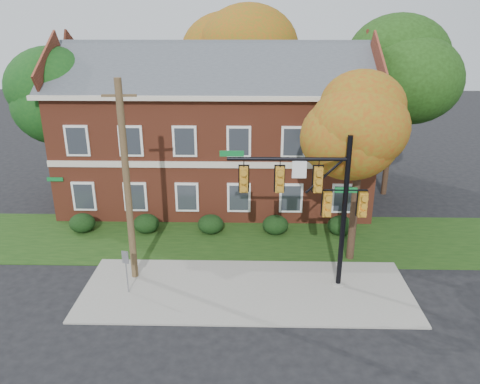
{
  "coord_description": "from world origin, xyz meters",
  "views": [
    {
      "loc": [
        0.12,
        -16.3,
        11.03
      ],
      "look_at": [
        -0.32,
        3.0,
        3.79
      ],
      "focal_mm": 35.0,
      "sensor_mm": 36.0,
      "label": 1
    }
  ],
  "objects_px": {
    "hedge_far_left": "(82,223)",
    "sign_post": "(126,265)",
    "tree_near_right": "(368,124)",
    "hedge_center": "(211,224)",
    "tree_far_rear": "(241,48)",
    "apartment_building": "(216,122)",
    "hedge_right": "(275,225)",
    "tree_left_rear": "(47,97)",
    "tree_right_rear": "(404,69)",
    "traffic_signal": "(316,197)",
    "hedge_left": "(146,224)",
    "utility_pole": "(127,184)",
    "hedge_far_right": "(340,225)"
  },
  "relations": [
    {
      "from": "hedge_center",
      "to": "tree_left_rear",
      "type": "height_order",
      "value": "tree_left_rear"
    },
    {
      "from": "traffic_signal",
      "to": "hedge_far_right",
      "type": "bearing_deg",
      "value": 66.53
    },
    {
      "from": "hedge_far_left",
      "to": "tree_left_rear",
      "type": "relative_size",
      "value": 0.16
    },
    {
      "from": "hedge_far_left",
      "to": "hedge_right",
      "type": "distance_m",
      "value": 10.5
    },
    {
      "from": "apartment_building",
      "to": "sign_post",
      "type": "height_order",
      "value": "apartment_building"
    },
    {
      "from": "tree_right_rear",
      "to": "apartment_building",
      "type": "bearing_deg",
      "value": -175.67
    },
    {
      "from": "hedge_far_left",
      "to": "utility_pole",
      "type": "relative_size",
      "value": 0.16
    },
    {
      "from": "tree_right_rear",
      "to": "traffic_signal",
      "type": "relative_size",
      "value": 1.58
    },
    {
      "from": "traffic_signal",
      "to": "utility_pole",
      "type": "distance_m",
      "value": 7.85
    },
    {
      "from": "hedge_far_left",
      "to": "tree_far_rear",
      "type": "distance_m",
      "value": 17.61
    },
    {
      "from": "hedge_center",
      "to": "tree_far_rear",
      "type": "distance_m",
      "value": 15.57
    },
    {
      "from": "tree_far_rear",
      "to": "tree_left_rear",
      "type": "bearing_deg",
      "value": -141.03
    },
    {
      "from": "hedge_center",
      "to": "tree_far_rear",
      "type": "xyz_separation_m",
      "value": [
        1.34,
        13.09,
        8.32
      ]
    },
    {
      "from": "apartment_building",
      "to": "tree_left_rear",
      "type": "bearing_deg",
      "value": -173.46
    },
    {
      "from": "apartment_building",
      "to": "traffic_signal",
      "type": "relative_size",
      "value": 2.79
    },
    {
      "from": "apartment_building",
      "to": "hedge_far_right",
      "type": "bearing_deg",
      "value": -36.89
    },
    {
      "from": "hedge_far_right",
      "to": "tree_far_rear",
      "type": "distance_m",
      "value": 16.51
    },
    {
      "from": "tree_left_rear",
      "to": "tree_right_rear",
      "type": "bearing_deg",
      "value": 5.36
    },
    {
      "from": "tree_left_rear",
      "to": "hedge_right",
      "type": "bearing_deg",
      "value": -17.37
    },
    {
      "from": "hedge_right",
      "to": "sign_post",
      "type": "height_order",
      "value": "sign_post"
    },
    {
      "from": "hedge_right",
      "to": "tree_left_rear",
      "type": "relative_size",
      "value": 0.16
    },
    {
      "from": "tree_right_rear",
      "to": "tree_far_rear",
      "type": "height_order",
      "value": "tree_far_rear"
    },
    {
      "from": "tree_far_rear",
      "to": "sign_post",
      "type": "height_order",
      "value": "tree_far_rear"
    },
    {
      "from": "apartment_building",
      "to": "tree_far_rear",
      "type": "xyz_separation_m",
      "value": [
        1.34,
        7.84,
        3.86
      ]
    },
    {
      "from": "hedge_far_right",
      "to": "traffic_signal",
      "type": "bearing_deg",
      "value": -112.98
    },
    {
      "from": "hedge_far_right",
      "to": "hedge_right",
      "type": "bearing_deg",
      "value": 180.0
    },
    {
      "from": "hedge_far_left",
      "to": "tree_far_rear",
      "type": "bearing_deg",
      "value": 57.5
    },
    {
      "from": "hedge_right",
      "to": "hedge_left",
      "type": "bearing_deg",
      "value": 180.0
    },
    {
      "from": "apartment_building",
      "to": "traffic_signal",
      "type": "bearing_deg",
      "value": -65.4
    },
    {
      "from": "tree_left_rear",
      "to": "apartment_building",
      "type": "bearing_deg",
      "value": 6.54
    },
    {
      "from": "utility_pole",
      "to": "tree_near_right",
      "type": "bearing_deg",
      "value": 6.48
    },
    {
      "from": "tree_right_rear",
      "to": "hedge_left",
      "type": "bearing_deg",
      "value": -157.58
    },
    {
      "from": "tree_left_rear",
      "to": "utility_pole",
      "type": "distance_m",
      "value": 11.3
    },
    {
      "from": "hedge_far_right",
      "to": "hedge_far_left",
      "type": "bearing_deg",
      "value": 180.0
    },
    {
      "from": "hedge_right",
      "to": "hedge_far_left",
      "type": "bearing_deg",
      "value": 180.0
    },
    {
      "from": "apartment_building",
      "to": "hedge_right",
      "type": "bearing_deg",
      "value": -56.33
    },
    {
      "from": "hedge_left",
      "to": "tree_far_rear",
      "type": "relative_size",
      "value": 0.12
    },
    {
      "from": "hedge_far_left",
      "to": "tree_far_rear",
      "type": "relative_size",
      "value": 0.12
    },
    {
      "from": "tree_right_rear",
      "to": "utility_pole",
      "type": "distance_m",
      "value": 18.33
    },
    {
      "from": "hedge_right",
      "to": "tree_right_rear",
      "type": "xyz_separation_m",
      "value": [
        7.81,
        6.11,
        7.6
      ]
    },
    {
      "from": "hedge_far_left",
      "to": "utility_pole",
      "type": "distance_m",
      "value": 7.31
    },
    {
      "from": "hedge_far_left",
      "to": "sign_post",
      "type": "height_order",
      "value": "sign_post"
    },
    {
      "from": "hedge_far_right",
      "to": "utility_pole",
      "type": "bearing_deg",
      "value": -154.9
    },
    {
      "from": "hedge_far_left",
      "to": "tree_left_rear",
      "type": "bearing_deg",
      "value": 123.42
    },
    {
      "from": "tree_right_rear",
      "to": "utility_pole",
      "type": "relative_size",
      "value": 1.2
    },
    {
      "from": "hedge_left",
      "to": "hedge_center",
      "type": "distance_m",
      "value": 3.5
    },
    {
      "from": "hedge_far_left",
      "to": "tree_left_rear",
      "type": "height_order",
      "value": "tree_left_rear"
    },
    {
      "from": "hedge_far_left",
      "to": "tree_near_right",
      "type": "distance_m",
      "value": 15.75
    },
    {
      "from": "traffic_signal",
      "to": "hedge_right",
      "type": "bearing_deg",
      "value": 103.42
    },
    {
      "from": "utility_pole",
      "to": "traffic_signal",
      "type": "bearing_deg",
      "value": -7.56
    }
  ]
}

